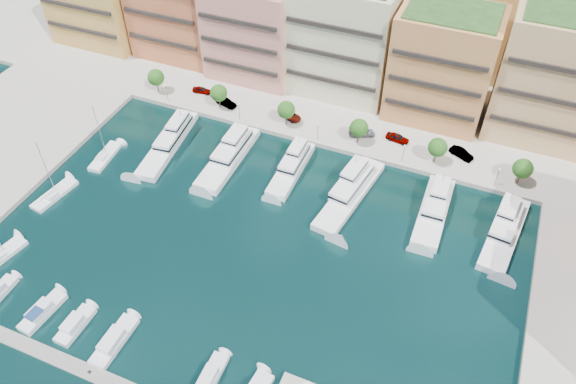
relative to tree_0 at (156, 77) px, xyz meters
name	(u,v)px	position (x,y,z in m)	size (l,w,h in m)	color
ground	(254,249)	(40.00, -33.50, -4.74)	(400.00, 400.00, 0.00)	black
north_quay	(361,69)	(40.00, 28.50, -4.74)	(220.00, 64.00, 2.00)	#9E998E
apartment_1	(177,0)	(-4.00, 18.49, 9.57)	(20.00, 16.50, 26.80)	#C77742
apartment_2	(253,28)	(17.00, 16.49, 7.57)	(20.00, 15.50, 22.80)	tan
apartment_3	(344,36)	(38.00, 18.49, 9.07)	(22.00, 16.50, 25.80)	beige
apartment_4	(442,65)	(60.00, 16.49, 8.07)	(20.00, 15.50, 23.80)	#C07148
apartment_5	(558,77)	(82.00, 18.49, 9.57)	(22.00, 16.50, 26.80)	tan
backblock_3	(534,13)	(75.00, 40.50, 11.26)	(26.00, 18.00, 30.00)	#B87743
tree_0	(156,77)	(0.00, 0.00, 0.00)	(3.80, 3.80, 5.65)	#473323
tree_1	(219,93)	(16.00, 0.00, 0.00)	(3.80, 3.80, 5.65)	#473323
tree_2	(286,110)	(32.00, 0.00, 0.00)	(3.80, 3.80, 5.65)	#473323
tree_3	(359,128)	(48.00, 0.00, 0.00)	(3.80, 3.80, 5.65)	#473323
tree_4	(438,147)	(64.00, 0.00, 0.00)	(3.80, 3.80, 5.65)	#473323
tree_5	(523,169)	(80.00, 0.00, 0.00)	(3.80, 3.80, 5.65)	#473323
lamppost_0	(166,90)	(4.00, -2.30, -0.92)	(0.30, 0.30, 4.20)	black
lamppost_1	(239,109)	(22.00, -2.30, -0.92)	(0.30, 0.30, 4.20)	black
lamppost_2	(318,129)	(40.00, -2.30, -0.92)	(0.30, 0.30, 4.20)	black
lamppost_3	(404,150)	(58.00, -2.30, -0.92)	(0.30, 0.30, 4.20)	black
lamppost_4	(498,174)	(76.00, -2.30, -0.92)	(0.30, 0.30, 4.20)	black
yacht_1	(170,141)	(11.86, -14.60, -3.65)	(6.86, 22.28, 7.30)	white
yacht_2	(230,154)	(25.36, -13.73, -3.53)	(5.19, 20.19, 7.30)	white
yacht_3	(292,165)	(38.36, -12.11, -3.53)	(4.31, 16.66, 7.30)	white
yacht_4	(351,191)	(51.29, -14.47, -3.65)	(7.91, 22.10, 7.30)	white
yacht_5	(435,208)	(66.78, -12.76, -3.53)	(5.04, 18.12, 7.30)	white
yacht_6	(505,229)	(79.41, -13.22, -3.53)	(6.94, 19.46, 7.30)	white
cruiser_1	(42,312)	(15.12, -58.11, -4.17)	(3.40, 8.38, 2.66)	white
cruiser_2	(75,325)	(21.34, -58.08, -4.20)	(2.76, 7.14, 2.55)	white
cruiser_3	(114,341)	(28.47, -58.10, -4.20)	(2.92, 9.07, 2.55)	white
cruiser_5	(209,380)	(44.45, -58.09, -4.20)	(2.59, 8.42, 2.55)	white
sailboat_2	(105,157)	(1.91, -23.44, -4.43)	(3.58, 9.32, 13.20)	white
sailboat_0	(3,255)	(1.04, -51.34, -4.43)	(4.30, 8.52, 13.20)	white
sailboat_1	(55,195)	(-0.38, -36.24, -4.43)	(4.20, 9.80, 13.20)	white
car_0	(202,90)	(9.55, 3.37, -3.02)	(1.70, 4.23, 1.44)	gray
car_1	(226,103)	(17.01, 1.06, -2.95)	(1.68, 4.83, 1.59)	gray
car_2	(290,115)	(31.92, 2.30, -3.00)	(2.47, 5.35, 1.49)	gray
car_3	(362,132)	(48.08, 2.58, -2.94)	(2.25, 5.54, 1.61)	gray
car_4	(397,138)	(55.46, 3.60, -2.92)	(1.95, 4.84, 1.65)	gray
car_5	(461,153)	(68.55, 3.72, -2.93)	(1.73, 4.96, 1.63)	gray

